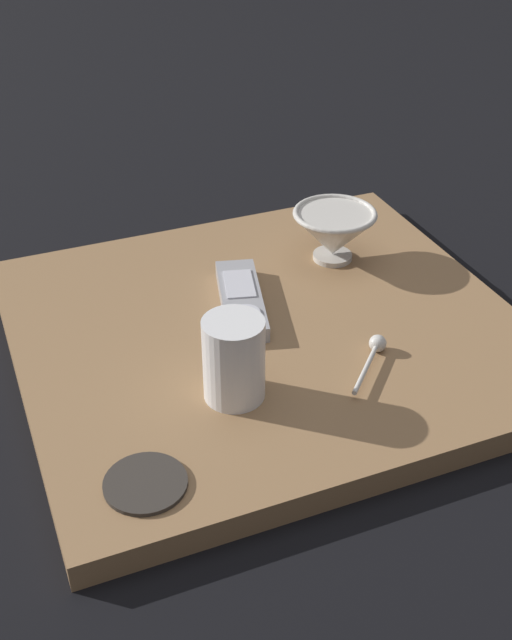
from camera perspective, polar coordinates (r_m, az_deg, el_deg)
name	(u,v)px	position (r m, az deg, el deg)	size (l,w,h in m)	color
ground_plane	(267,343)	(1.09, 0.80, -1.65)	(6.00, 6.00, 0.00)	black
table	(267,333)	(1.08, 0.81, -0.92)	(0.60, 0.65, 0.03)	#936D47
cereal_bowl	(334,232)	(1.20, 5.54, 6.20)	(0.12, 0.12, 0.08)	beige
coffee_mug	(234,359)	(0.92, -1.58, -2.80)	(0.07, 0.07, 0.10)	white
teaspoon	(375,349)	(1.01, 8.43, -2.07)	(0.09, 0.09, 0.02)	silver
tv_remote_near	(241,299)	(1.09, -1.06, 1.47)	(0.19, 0.10, 0.02)	#9E9EA3
drink_coaster	(145,483)	(0.85, -7.85, -11.40)	(0.09, 0.09, 0.01)	#332D28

